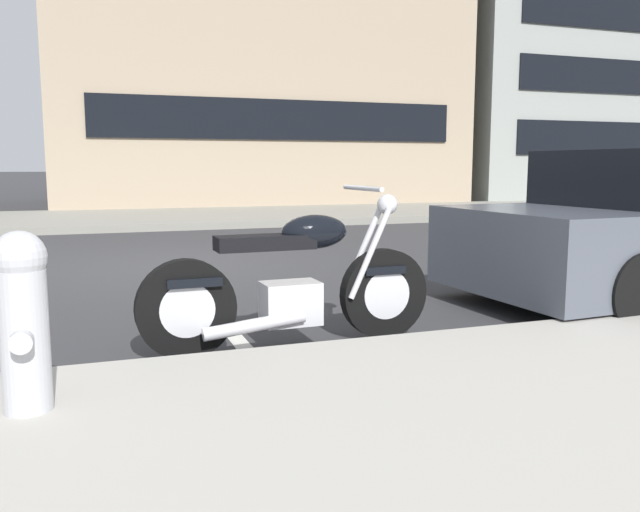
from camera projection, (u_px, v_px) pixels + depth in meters
The scene contains 7 objects.
ground_plane at pixel (173, 265), 8.40m from camera, with size 260.00×260.00×0.00m, color #333335.
sidewalk_far_curb at pixel (566, 207), 18.84m from camera, with size 120.00×5.00×0.14m, color gray.
parking_stall_stripe at pixel (238, 340), 4.79m from camera, with size 0.12×2.20×0.01m, color silver.
parked_motorcycle at pixel (293, 286), 4.57m from camera, with size 2.12×0.62×1.13m.
fire_hydrant at pixel (23, 317), 3.00m from camera, with size 0.24×0.36×0.84m.
townhouse_near_left at pixel (243, 31), 21.92m from camera, with size 12.26×9.26×11.45m.
townhouse_corner_block at pixel (548, 76), 26.65m from camera, with size 12.01×10.15×9.80m.
Camera 1 is at (-0.98, -8.45, 1.28)m, focal length 36.68 mm.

